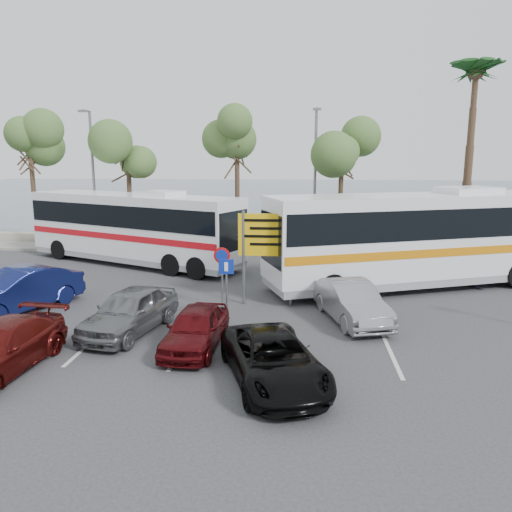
# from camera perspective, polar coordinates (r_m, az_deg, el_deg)

# --- Properties ---
(ground) EXTENTS (120.00, 120.00, 0.00)m
(ground) POSITION_cam_1_polar(r_m,az_deg,el_deg) (16.33, -3.05, -8.70)
(ground) COLOR #313134
(ground) RESTS_ON ground
(kerb_strip) EXTENTS (44.00, 2.40, 0.15)m
(kerb_strip) POSITION_cam_1_polar(r_m,az_deg,el_deg) (29.78, 0.76, 0.69)
(kerb_strip) COLOR gray
(kerb_strip) RESTS_ON ground
(seawall) EXTENTS (48.00, 0.80, 0.60)m
(seawall) POSITION_cam_1_polar(r_m,az_deg,el_deg) (31.70, 1.04, 1.76)
(seawall) COLOR gray
(seawall) RESTS_ON ground
(sea) EXTENTS (140.00, 140.00, 0.00)m
(sea) POSITION_cam_1_polar(r_m,az_deg,el_deg) (75.42, 3.46, 7.11)
(sea) COLOR #38445A
(sea) RESTS_ON ground
(tree_far_left) EXTENTS (3.20, 3.20, 7.60)m
(tree_far_left) POSITION_cam_1_polar(r_m,az_deg,el_deg) (33.39, -24.47, 11.64)
(tree_far_left) COLOR #382619
(tree_far_left) RESTS_ON kerb_strip
(tree_left) EXTENTS (3.20, 3.20, 7.20)m
(tree_left) POSITION_cam_1_polar(r_m,az_deg,el_deg) (30.92, -14.49, 11.78)
(tree_left) COLOR #382619
(tree_left) RESTS_ON kerb_strip
(tree_mid) EXTENTS (3.20, 3.20, 8.00)m
(tree_mid) POSITION_cam_1_polar(r_m,az_deg,el_deg) (29.43, -2.20, 13.43)
(tree_mid) COLOR #382619
(tree_mid) RESTS_ON kerb_strip
(tree_right) EXTENTS (3.20, 3.20, 7.40)m
(tree_right) POSITION_cam_1_polar(r_m,az_deg,el_deg) (29.27, 9.82, 12.33)
(tree_right) COLOR #382619
(tree_right) RESTS_ON kerb_strip
(palm_tree) EXTENTS (4.80, 4.80, 11.20)m
(palm_tree) POSITION_cam_1_polar(r_m,az_deg,el_deg) (30.91, 23.83, 18.40)
(palm_tree) COLOR #382619
(palm_tree) RESTS_ON kerb_strip
(street_lamp_left) EXTENTS (0.45, 1.15, 8.01)m
(street_lamp_left) POSITION_cam_1_polar(r_m,az_deg,el_deg) (31.21, -18.16, 8.99)
(street_lamp_left) COLOR slate
(street_lamp_left) RESTS_ON kerb_strip
(street_lamp_right) EXTENTS (0.45, 1.15, 8.01)m
(street_lamp_right) POSITION_cam_1_polar(r_m,az_deg,el_deg) (28.72, 6.77, 9.31)
(street_lamp_right) COLOR slate
(street_lamp_right) RESTS_ON kerb_strip
(direction_sign) EXTENTS (2.20, 0.12, 3.60)m
(direction_sign) POSITION_cam_1_polar(r_m,az_deg,el_deg) (18.69, 1.32, 1.61)
(direction_sign) COLOR slate
(direction_sign) RESTS_ON ground
(sign_no_stop) EXTENTS (0.60, 0.08, 2.35)m
(sign_no_stop) POSITION_cam_1_polar(r_m,az_deg,el_deg) (18.24, -3.90, -1.40)
(sign_no_stop) COLOR slate
(sign_no_stop) RESTS_ON ground
(sign_parking) EXTENTS (0.50, 0.07, 2.25)m
(sign_parking) POSITION_cam_1_polar(r_m,az_deg,el_deg) (16.67, -3.40, -2.99)
(sign_parking) COLOR slate
(sign_parking) RESTS_ON ground
(lane_markings) EXTENTS (12.02, 4.20, 0.01)m
(lane_markings) POSITION_cam_1_polar(r_m,az_deg,el_deg) (15.61, -7.78, -9.75)
(lane_markings) COLOR silver
(lane_markings) RESTS_ON ground
(coach_bus_left) EXTENTS (12.44, 7.58, 3.88)m
(coach_bus_left) POSITION_cam_1_polar(r_m,az_deg,el_deg) (26.90, -13.86, 2.93)
(coach_bus_left) COLOR white
(coach_bus_left) RESTS_ON ground
(coach_bus_right) EXTENTS (13.87, 7.59, 4.28)m
(coach_bus_right) POSITION_cam_1_polar(r_m,az_deg,el_deg) (22.60, 18.57, 1.58)
(coach_bus_right) COLOR white
(coach_bus_right) RESTS_ON ground
(car_silver_a) EXTENTS (2.58, 4.48, 1.44)m
(car_silver_a) POSITION_cam_1_polar(r_m,az_deg,el_deg) (16.60, -14.23, -6.09)
(car_silver_a) COLOR slate
(car_silver_a) RESTS_ON ground
(car_blue) EXTENTS (3.48, 5.05, 1.58)m
(car_blue) POSITION_cam_1_polar(r_m,az_deg,el_deg) (20.14, -25.58, -3.59)
(car_blue) COLOR #10194E
(car_blue) RESTS_ON ground
(car_red) EXTENTS (1.72, 3.75, 1.25)m
(car_red) POSITION_cam_1_polar(r_m,az_deg,el_deg) (14.92, -6.90, -8.20)
(car_red) COLOR #4E0B0E
(car_red) RESTS_ON ground
(suv_black) EXTENTS (3.36, 4.86, 1.23)m
(suv_black) POSITION_cam_1_polar(r_m,az_deg,el_deg) (12.71, 1.99, -11.72)
(suv_black) COLOR black
(suv_black) RESTS_ON ground
(car_silver_b) EXTENTS (2.58, 4.41, 1.37)m
(car_silver_b) POSITION_cam_1_polar(r_m,az_deg,el_deg) (17.48, 10.83, -5.16)
(car_silver_b) COLOR gray
(car_silver_b) RESTS_ON ground
(pedestrian_far) EXTENTS (0.68, 0.87, 1.77)m
(pedestrian_far) POSITION_cam_1_polar(r_m,az_deg,el_deg) (23.51, 24.33, -1.22)
(pedestrian_far) COLOR #2D2F43
(pedestrian_far) RESTS_ON ground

